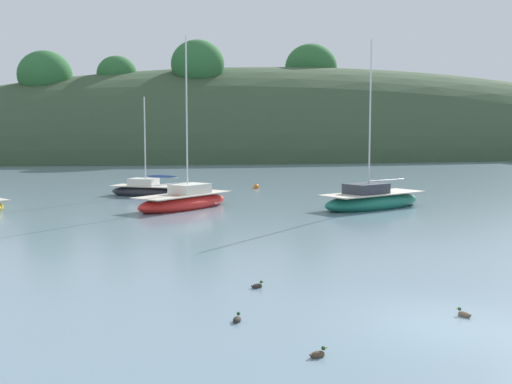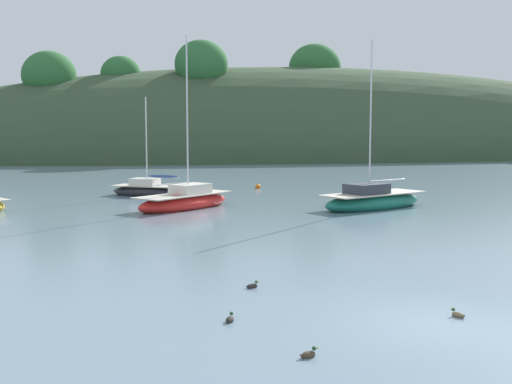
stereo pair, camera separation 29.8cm
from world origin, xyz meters
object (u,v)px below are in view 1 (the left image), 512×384
object	(u,v)px
sailboat_black_sloop	(149,190)
duck_lone_left	(318,354)
mooring_buoy_channel	(256,187)
duck_trailing	(257,286)
sailboat_white_near	(372,201)
duck_lead	(464,314)
duck_straggler	(237,319)
sailboat_yellow_far	(184,201)

from	to	relation	value
sailboat_black_sloop	duck_lone_left	size ratio (longest dim) A/B	16.99
mooring_buoy_channel	duck_trailing	xyz separation A→B (m)	(-6.82, -30.15, -0.07)
sailboat_white_near	duck_lead	bearing A→B (deg)	-107.45
duck_straggler	duck_lone_left	bearing A→B (deg)	-66.32
duck_lead	duck_lone_left	bearing A→B (deg)	-157.62
sailboat_white_near	duck_lead	distance (m)	21.39
sailboat_white_near	duck_trailing	world-z (taller)	sailboat_white_near
sailboat_yellow_far	duck_lone_left	size ratio (longest dim) A/B	24.63
sailboat_yellow_far	sailboat_black_sloop	distance (m)	7.74
sailboat_yellow_far	duck_lead	size ratio (longest dim) A/B	24.90
sailboat_yellow_far	duck_straggler	distance (m)	21.94
sailboat_yellow_far	duck_trailing	world-z (taller)	sailboat_yellow_far
duck_lone_left	duck_straggler	size ratio (longest dim) A/B	1.02
duck_lead	mooring_buoy_channel	bearing A→B (deg)	85.85
sailboat_yellow_far	duck_lone_left	world-z (taller)	sailboat_yellow_far
sailboat_white_near	duck_lone_left	size ratio (longest dim) A/B	23.97
sailboat_yellow_far	sailboat_black_sloop	size ratio (longest dim) A/B	1.45
sailboat_yellow_far	duck_lone_left	bearing A→B (deg)	-89.86
sailboat_black_sloop	sailboat_white_near	bearing A→B (deg)	-38.34
mooring_buoy_channel	duck_trailing	size ratio (longest dim) A/B	1.30
sailboat_black_sloop	duck_lead	world-z (taller)	sailboat_black_sloop
sailboat_black_sloop	duck_lone_left	world-z (taller)	sailboat_black_sloop
duck_lone_left	duck_straggler	distance (m)	2.87
mooring_buoy_channel	duck_lead	world-z (taller)	mooring_buoy_channel
sailboat_yellow_far	duck_straggler	world-z (taller)	sailboat_yellow_far
sailboat_white_near	duck_lone_left	bearing A→B (deg)	-115.92
mooring_buoy_channel	duck_lead	xyz separation A→B (m)	(-2.47, -33.98, -0.07)
sailboat_black_sloop	duck_trailing	xyz separation A→B (m)	(1.74, -26.48, -0.32)
duck_lone_left	duck_lead	xyz separation A→B (m)	(4.38, 1.80, 0.00)
sailboat_yellow_far	duck_lead	bearing A→B (deg)	-78.96
sailboat_black_sloop	mooring_buoy_channel	bearing A→B (deg)	23.23
sailboat_white_near	sailboat_black_sloop	size ratio (longest dim) A/B	1.41
sailboat_black_sloop	duck_lead	bearing A→B (deg)	-78.63
sailboat_yellow_far	duck_trailing	distance (m)	18.92
duck_lone_left	duck_lead	world-z (taller)	same
duck_straggler	duck_trailing	world-z (taller)	same
sailboat_white_near	mooring_buoy_channel	world-z (taller)	sailboat_white_near
mooring_buoy_channel	duck_lead	size ratio (longest dim) A/B	1.31
duck_lone_left	duck_trailing	distance (m)	5.62
duck_straggler	sailboat_white_near	bearing A→B (deg)	58.61
sailboat_white_near	sailboat_yellow_far	xyz separation A→B (m)	(-10.85, 2.33, -0.02)
mooring_buoy_channel	duck_straggler	xyz separation A→B (m)	(-8.00, -33.15, -0.07)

